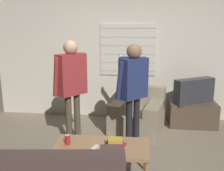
# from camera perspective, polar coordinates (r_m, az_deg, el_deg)

# --- Properties ---
(ground_plane) EXTENTS (16.00, 16.00, 0.00)m
(ground_plane) POSITION_cam_1_polar(r_m,az_deg,el_deg) (3.80, -0.45, -16.95)
(ground_plane) COLOR #7F705B
(wall_back) EXTENTS (5.20, 0.08, 2.55)m
(wall_back) POSITION_cam_1_polar(r_m,az_deg,el_deg) (5.34, 1.97, 6.46)
(wall_back) COLOR beige
(wall_back) RESTS_ON ground_plane
(armchair_beige) EXTENTS (1.05, 1.02, 0.79)m
(armchair_beige) POSITION_cam_1_polar(r_m,az_deg,el_deg) (4.81, 5.66, -6.29)
(armchair_beige) COLOR gray
(armchair_beige) RESTS_ON ground_plane
(coffee_table) EXTENTS (1.17, 0.58, 0.45)m
(coffee_table) POSITION_cam_1_polar(r_m,az_deg,el_deg) (3.33, -2.31, -13.57)
(coffee_table) COLOR #9E754C
(coffee_table) RESTS_ON ground_plane
(tv_stand) EXTENTS (0.87, 0.49, 0.46)m
(tv_stand) POSITION_cam_1_polar(r_m,az_deg,el_deg) (5.27, 17.09, -5.95)
(tv_stand) COLOR #4C3D2D
(tv_stand) RESTS_ON ground_plane
(tv) EXTENTS (0.80, 0.58, 0.46)m
(tv) POSITION_cam_1_polar(r_m,az_deg,el_deg) (5.15, 17.42, -1.10)
(tv) COLOR #2D2D33
(tv) RESTS_ON tv_stand
(person_left_standing) EXTENTS (0.55, 0.84, 1.68)m
(person_left_standing) POSITION_cam_1_polar(r_m,az_deg,el_deg) (4.09, -8.87, 1.27)
(person_left_standing) COLOR #4C4233
(person_left_standing) RESTS_ON ground_plane
(person_right_standing) EXTENTS (0.50, 0.83, 1.63)m
(person_right_standing) POSITION_cam_1_polar(r_m,az_deg,el_deg) (3.96, 4.58, 0.53)
(person_right_standing) COLOR black
(person_right_standing) RESTS_ON ground_plane
(book_stack) EXTENTS (0.28, 0.23, 0.11)m
(book_stack) POSITION_cam_1_polar(r_m,az_deg,el_deg) (3.27, 0.71, -12.46)
(book_stack) COLOR maroon
(book_stack) RESTS_ON coffee_table
(soda_can) EXTENTS (0.07, 0.07, 0.13)m
(soda_can) POSITION_cam_1_polar(r_m,az_deg,el_deg) (3.36, -9.63, -11.54)
(soda_can) COLOR red
(soda_can) RESTS_ON coffee_table
(spare_remote) EXTENTS (0.08, 0.14, 0.02)m
(spare_remote) POSITION_cam_1_polar(r_m,az_deg,el_deg) (3.25, -3.74, -13.33)
(spare_remote) COLOR white
(spare_remote) RESTS_ON coffee_table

